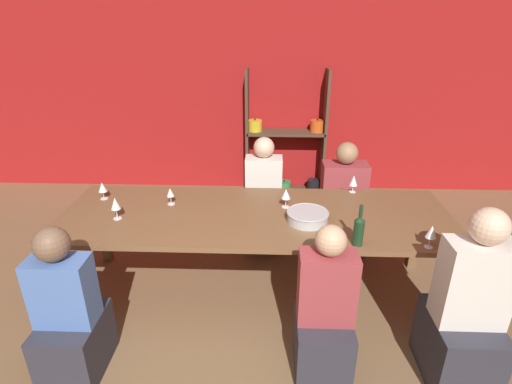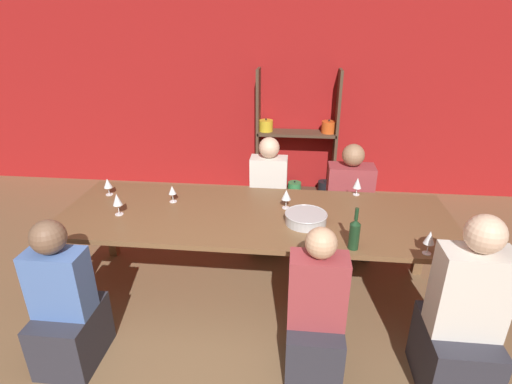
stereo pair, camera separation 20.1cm
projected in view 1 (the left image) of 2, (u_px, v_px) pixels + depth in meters
wall_back_red at (250, 91)px, 5.23m from camera, size 8.80×0.06×2.70m
shelf_unit at (285, 151)px, 5.33m from camera, size 1.05×0.30×1.66m
dining_table at (256, 221)px, 3.26m from camera, size 3.16×1.07×0.77m
mixing_bowl at (308, 216)px, 3.10m from camera, size 0.33×0.33×0.09m
wine_bottle_green at (359, 230)px, 2.75m from camera, size 0.07×0.07×0.31m
wine_glass_empty_a at (102, 187)px, 3.46m from camera, size 0.08×0.08×0.15m
wine_glass_white_a at (354, 181)px, 3.60m from camera, size 0.07×0.07×0.16m
wine_glass_empty_b at (170, 193)px, 3.36m from camera, size 0.06×0.06×0.15m
wine_glass_red_a at (115, 204)px, 3.11m from camera, size 0.08×0.08×0.18m
wine_glass_red_b at (286, 194)px, 3.30m from camera, size 0.08×0.08×0.16m
wine_glass_white_b at (431, 232)px, 2.72m from camera, size 0.07×0.07×0.17m
person_near_a at (324, 320)px, 2.63m from camera, size 0.36×0.45×1.11m
person_far_a at (342, 209)px, 4.15m from camera, size 0.45×0.56×1.12m
person_near_b at (70, 321)px, 2.62m from camera, size 0.38×0.47×1.10m
person_far_b at (263, 206)px, 4.15m from camera, size 0.37×0.46×1.17m
person_near_c at (464, 320)px, 2.55m from camera, size 0.41×0.51×1.25m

